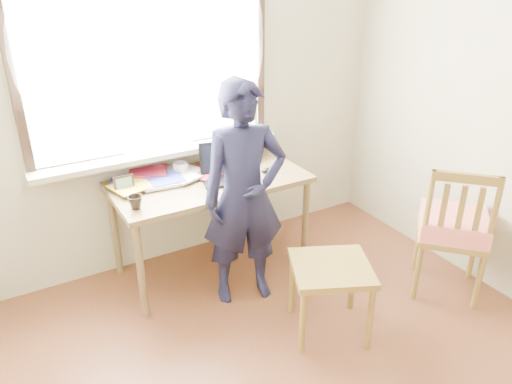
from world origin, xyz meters
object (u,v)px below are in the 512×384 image
desk (210,189)px  mug_dark (135,203)px  mug_white (181,168)px  laptop (226,170)px  person (244,196)px  side_chair (453,227)px  work_chair (331,276)px

desk → mug_dark: size_ratio=14.80×
mug_white → mug_dark: bearing=-140.5°
laptop → person: person is taller
mug_white → mug_dark: 0.61m
desk → laptop: bearing=-13.5°
mug_dark → person: 0.71m
desk → side_chair: (1.34, -1.11, -0.15)m
desk → person: size_ratio=0.90×
desk → mug_dark: bearing=-163.0°
mug_white → side_chair: (1.49, -1.32, -0.28)m
person → mug_white: bearing=121.4°
mug_dark → person: size_ratio=0.06×
person → mug_dark: bearing=174.3°
desk → person: person is taller
mug_dark → side_chair: 2.18m
work_chair → person: person is taller
desk → side_chair: side_chair is taller
work_chair → laptop: bearing=102.2°
person → side_chair: bearing=-15.4°
work_chair → mug_dark: bearing=138.3°
mug_dark → person: (0.67, -0.23, -0.02)m
side_chair → mug_dark: bearing=154.7°
laptop → side_chair: bearing=-41.6°
work_chair → side_chair: size_ratio=0.63×
laptop → person: 0.39m
mug_white → side_chair: side_chair is taller
work_chair → side_chair: 1.01m
desk → work_chair: (0.34, -1.04, -0.26)m
desk → work_chair: desk is taller
work_chair → person: (-0.28, 0.62, 0.37)m
desk → work_chair: bearing=-71.8°
mug_white → desk: bearing=-54.5°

